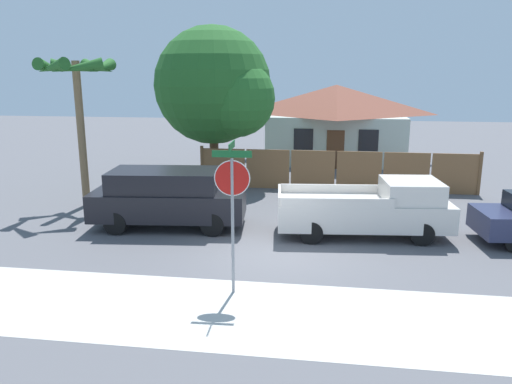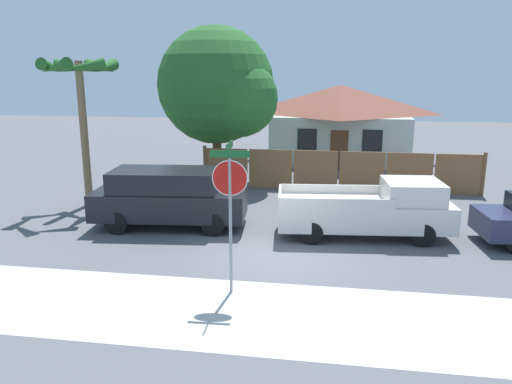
# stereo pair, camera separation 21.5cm
# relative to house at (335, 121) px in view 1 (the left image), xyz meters

# --- Properties ---
(ground_plane) EXTENTS (80.00, 80.00, 0.00)m
(ground_plane) POSITION_rel_house_xyz_m (-1.76, -15.69, -2.18)
(ground_plane) COLOR #56565B
(sidewalk_strip) EXTENTS (36.00, 3.20, 0.01)m
(sidewalk_strip) POSITION_rel_house_xyz_m (-1.76, -19.29, -2.18)
(sidewalk_strip) COLOR beige
(sidewalk_strip) RESTS_ON ground
(wooden_fence) EXTENTS (11.69, 0.12, 1.79)m
(wooden_fence) POSITION_rel_house_xyz_m (-0.03, -7.78, -1.34)
(wooden_fence) COLOR brown
(wooden_fence) RESTS_ON ground
(house) EXTENTS (7.93, 6.14, 4.22)m
(house) POSITION_rel_house_xyz_m (0.00, 0.00, 0.00)
(house) COLOR #B2C1B7
(house) RESTS_ON ground
(oak_tree) EXTENTS (5.38, 5.12, 6.90)m
(oak_tree) POSITION_rel_house_xyz_m (-5.23, -7.02, 2.04)
(oak_tree) COLOR brown
(oak_tree) RESTS_ON ground
(palm_tree) EXTENTS (2.67, 2.87, 5.40)m
(palm_tree) POSITION_rel_house_xyz_m (-9.34, -11.61, 2.45)
(palm_tree) COLOR brown
(palm_tree) RESTS_ON ground
(red_suv) EXTENTS (5.03, 2.42, 1.88)m
(red_suv) POSITION_rel_house_xyz_m (-5.45, -13.74, -1.17)
(red_suv) COLOR black
(red_suv) RESTS_ON ground
(orange_pickup) EXTENTS (5.33, 2.39, 1.75)m
(orange_pickup) POSITION_rel_house_xyz_m (0.94, -13.71, -1.34)
(orange_pickup) COLOR silver
(orange_pickup) RESTS_ON ground
(stop_sign) EXTENTS (0.87, 0.78, 3.46)m
(stop_sign) POSITION_rel_house_xyz_m (-2.46, -18.31, 0.18)
(stop_sign) COLOR gray
(stop_sign) RESTS_ON ground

